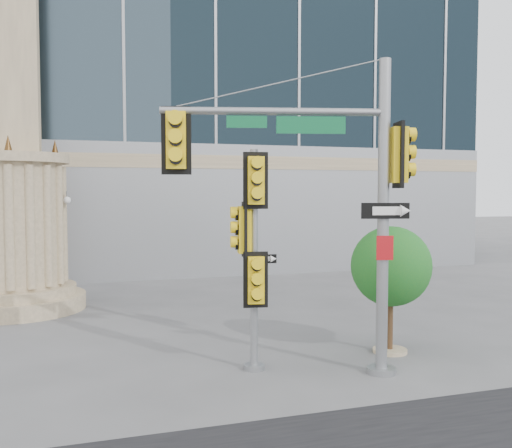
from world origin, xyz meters
name	(u,v)px	position (x,y,z in m)	size (l,w,h in m)	color
ground	(285,377)	(0.00, 0.00, 0.00)	(120.00, 120.00, 0.00)	#545456
monument	(12,141)	(-6.00, 9.00, 5.52)	(4.40, 4.40, 16.60)	gray
main_signal_pole	(327,181)	(0.88, -0.13, 4.12)	(5.06, 1.68, 6.65)	slate
secondary_signal_pole	(252,242)	(-0.54, 0.57, 2.82)	(0.83, 0.70, 4.80)	slate
street_tree	(392,270)	(3.10, 0.91, 2.02)	(1.97, 1.92, 3.06)	gray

